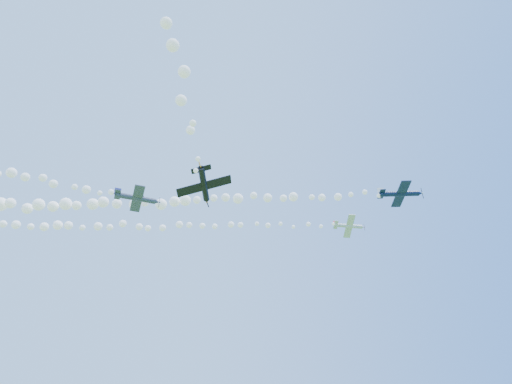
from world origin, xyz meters
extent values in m
cylinder|color=silver|center=(25.48, 4.38, 49.34)|extent=(5.56, 0.97, 1.22)
cone|color=silver|center=(28.38, 3.73, 49.10)|extent=(0.72, 0.77, 0.79)
cone|color=#B31427|center=(28.78, 3.65, 49.06)|extent=(0.30, 0.27, 0.28)
cube|color=black|center=(28.67, 3.67, 49.07)|extent=(0.27, 0.41, 1.73)
cube|color=silver|center=(25.69, 4.31, 49.21)|extent=(2.70, 6.84, 1.47)
cube|color=silver|center=(23.09, 4.92, 49.59)|extent=(1.24, 2.47, 0.57)
cube|color=#B31427|center=(23.07, 5.02, 50.08)|extent=(0.99, 0.44, 1.16)
sphere|color=black|center=(26.28, 4.26, 49.62)|extent=(0.85, 0.88, 0.82)
cylinder|color=#0D183C|center=(28.08, -10.94, 46.66)|extent=(6.54, 3.12, 0.96)
cone|color=#0D183C|center=(31.52, -11.92, 46.64)|extent=(1.03, 1.09, 0.89)
cone|color=silver|center=(32.00, -12.05, 46.64)|extent=(0.42, 0.40, 0.31)
cube|color=black|center=(31.87, -12.02, 46.64)|extent=(0.12, 0.30, 2.10)
cube|color=#0D183C|center=(28.34, -11.00, 46.53)|extent=(3.83, 8.29, 0.72)
cube|color=#0D183C|center=(25.21, -10.12, 46.73)|extent=(1.69, 3.01, 0.29)
cube|color=silver|center=(25.12, -10.14, 47.33)|extent=(1.05, 0.47, 1.33)
sphere|color=black|center=(28.97, -11.22, 47.07)|extent=(0.99, 1.03, 0.85)
cylinder|color=#373A50|center=(-15.96, -2.14, 44.67)|extent=(6.63, 1.39, 1.08)
cone|color=#373A50|center=(-12.43, -1.74, 44.76)|extent=(0.85, 0.93, 0.89)
cone|color=navy|center=(-11.94, -1.68, 44.77)|extent=(0.36, 0.33, 0.31)
cube|color=black|center=(-12.07, -1.70, 44.76)|extent=(0.11, 0.25, 2.08)
cube|color=#373A50|center=(-15.68, -2.10, 44.55)|extent=(2.54, 8.22, 0.52)
cube|color=#373A50|center=(-18.89, -2.47, 44.65)|extent=(1.24, 2.93, 0.23)
cube|color=navy|center=(-18.99, -2.50, 45.25)|extent=(1.07, 0.27, 1.34)
sphere|color=black|center=(-15.04, -2.05, 45.11)|extent=(0.89, 0.90, 0.84)
cylinder|color=black|center=(-6.42, -22.86, 33.29)|extent=(1.19, 5.42, 1.27)
cone|color=black|center=(-5.68, -20.09, 33.00)|extent=(0.78, 0.74, 0.79)
cone|color=#C17E16|center=(-5.57, -19.70, 32.96)|extent=(0.28, 0.31, 0.28)
cube|color=black|center=(-5.60, -19.81, 32.97)|extent=(0.63, 0.37, 1.63)
cube|color=black|center=(-6.33, -22.67, 33.16)|extent=(6.42, 2.69, 2.44)
cube|color=black|center=(-7.05, -25.16, 33.57)|extent=(2.34, 1.23, 0.91)
cube|color=#C17E16|center=(-7.21, -25.14, 34.03)|extent=(0.61, 1.02, 1.11)
sphere|color=black|center=(-6.32, -22.08, 33.53)|extent=(0.94, 0.86, 0.88)
camera|label=1|loc=(-9.37, -62.52, 2.00)|focal=30.00mm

